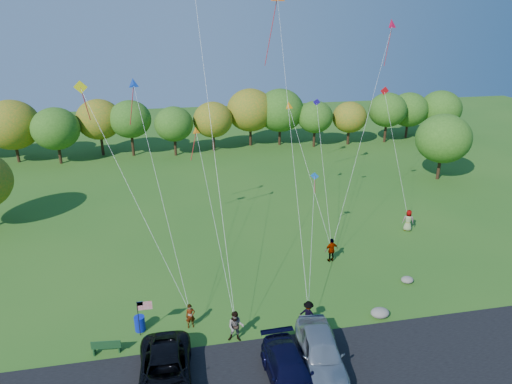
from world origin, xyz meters
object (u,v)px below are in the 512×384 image
flyer_c (308,314)px  flyer_b (236,327)px  minivan_dark (165,372)px  flyer_d (332,250)px  park_bench (106,347)px  trash_barrel (140,324)px  minivan_navy (290,372)px  minivan_silver (321,352)px  flyer_e (408,220)px  flyer_a (190,316)px

flyer_c → flyer_b: bearing=42.2°
flyer_b → flyer_c: flyer_b is taller
flyer_b → minivan_dark: bearing=-131.3°
flyer_d → park_bench: bearing=15.5°
minivan_dark → flyer_d: bearing=40.9°
flyer_b → flyer_c: (4.49, 0.51, -0.13)m
trash_barrel → flyer_d: bearing=21.6°
flyer_b → flyer_d: bearing=56.1°
minivan_navy → flyer_b: size_ratio=2.74×
minivan_silver → trash_barrel: (-9.60, 4.96, -0.52)m
flyer_b → minivan_silver: bearing=-21.0°
park_bench → minivan_dark: bearing=-37.5°
minivan_dark → flyer_c: size_ratio=3.46×
flyer_b → flyer_e: 20.29m
flyer_e → trash_barrel: bearing=47.1°
minivan_silver → trash_barrel: size_ratio=5.84×
minivan_silver → flyer_c: (0.38, 3.44, -0.15)m
flyer_c → flyer_d: flyer_d is taller
flyer_e → minivan_dark: bearing=58.5°
minivan_dark → flyer_d: flyer_d is taller
minivan_silver → flyer_a: size_ratio=3.45×
flyer_a → flyer_e: 21.57m
minivan_dark → park_bench: bearing=137.9°
trash_barrel → flyer_e: bearing=22.5°
minivan_navy → flyer_c: flyer_c is taller
minivan_silver → flyer_b: flyer_b is taller
flyer_d → flyer_a: bearing=18.6°
minivan_navy → trash_barrel: minivan_navy is taller
flyer_c → park_bench: bearing=36.7°
minivan_navy → flyer_a: (-4.64, 5.66, -0.04)m
flyer_a → trash_barrel: (-3.00, 0.29, -0.32)m
trash_barrel → minivan_dark: bearing=-72.9°
flyer_b → park_bench: size_ratio=1.20×
minivan_silver → flyer_c: bearing=90.0°
flyer_b → flyer_a: bearing=159.6°
flyer_c → flyer_e: 16.41m
minivan_navy → flyer_d: 13.14m
minivan_dark → flyer_c: 9.11m
minivan_navy → park_bench: minivan_navy is taller
trash_barrel → flyer_b: bearing=-20.3°
flyer_c → park_bench: (-11.71, -0.21, -0.36)m
minivan_navy → park_bench: bearing=154.1°
minivan_dark → flyer_b: (4.02, 2.74, 0.10)m
flyer_c → trash_barrel: 10.10m
flyer_a → park_bench: 4.96m
minivan_navy → flyer_b: bearing=117.1°
flyer_b → trash_barrel: (-5.49, 2.03, -0.51)m
flyer_b → park_bench: flyer_b is taller
minivan_dark → flyer_e: flyer_e is taller
minivan_navy → flyer_d: size_ratio=2.79×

